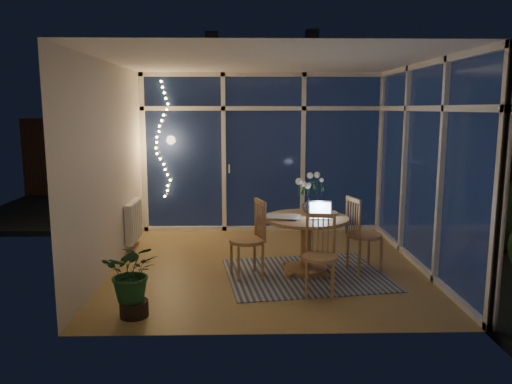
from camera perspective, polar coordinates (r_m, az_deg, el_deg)
The scene contains 25 objects.
floor at distance 6.58m, azimuth 1.49°, elevation -8.42°, with size 4.00×4.00×0.00m, color #9C8044.
ceiling at distance 6.29m, azimuth 1.59°, elevation 14.75°, with size 4.00×4.00×0.00m, color white.
wall_back at distance 8.29m, azimuth 0.84°, elevation 4.50°, with size 4.00×0.04×2.60m, color silver.
wall_front at distance 4.33m, azimuth 2.87°, elevation -0.17°, with size 4.00×0.04×2.60m, color silver.
wall_left at distance 6.51m, azimuth -16.34°, elevation 2.73°, with size 0.04×4.00×2.60m, color silver.
wall_right at distance 6.71m, azimuth 18.88°, elevation 2.79°, with size 0.04×4.00×2.60m, color silver.
window_wall_back at distance 8.25m, azimuth 0.85°, elevation 4.47°, with size 4.00×0.10×2.60m, color white.
window_wall_right at distance 6.69m, azimuth 18.56°, elevation 2.80°, with size 0.10×4.00×2.60m, color white.
radiator at distance 7.51m, azimuth -13.83°, elevation -3.26°, with size 0.10×0.70×0.58m, color silver.
fairy_lights at distance 8.26m, azimuth -10.71°, elevation 5.88°, with size 0.24×0.10×1.85m, color #E6B85C, non-canonical shape.
garden_patio at distance 11.47m, azimuth 2.75°, elevation -0.96°, with size 12.00×6.00×0.10m, color black.
garden_fence at distance 11.81m, azimuth 0.18°, elevation 4.06°, with size 11.00×0.08×1.80m, color #3A1D15.
neighbour_roof at distance 14.77m, azimuth 1.05°, elevation 10.21°, with size 7.00×3.00×2.20m, color #2F3239.
garden_shrubs at distance 9.79m, azimuth -4.17°, elevation 0.24°, with size 0.90×0.90×0.90m, color black.
rug at distance 6.26m, azimuth 5.78°, elevation -9.36°, with size 1.93×1.54×0.01m, color #B3A591.
dining_table at distance 6.25m, azimuth 5.72°, elevation -6.04°, with size 1.04×1.04×0.71m, color #AF864F.
chair_left at distance 6.03m, azimuth -1.06°, elevation -5.35°, with size 0.44×0.44×0.96m, color #AF864F.
chair_right at distance 6.42m, azimuth 12.33°, elevation -4.65°, with size 0.44×0.44×0.96m, color #AF864F.
chair_front at distance 5.53m, azimuth 7.33°, elevation -7.19°, with size 0.41×0.41×0.89m, color #AF864F.
laptop at distance 6.11m, azimuth 7.45°, elevation -2.01°, with size 0.29×0.25×0.21m, color silver, non-canonical shape.
flower_vase at distance 6.43m, azimuth 6.05°, elevation -1.41°, with size 0.20×0.20×0.21m, color white.
bowl at distance 6.34m, azimuth 8.50°, elevation -2.42°, with size 0.15×0.15×0.04m, color silver.
newspapers at distance 6.12m, azimuth 3.14°, elevation -2.83°, with size 0.40×0.31×0.02m, color beige.
phone at distance 6.05m, azimuth 6.86°, elevation -3.08°, with size 0.12×0.06×0.01m, color black.
potted_plant at distance 5.08m, azimuth -13.89°, elevation -9.68°, with size 0.54×0.47×0.76m, color #1A4A25.
Camera 1 is at (-0.32, -6.25, 2.03)m, focal length 35.00 mm.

